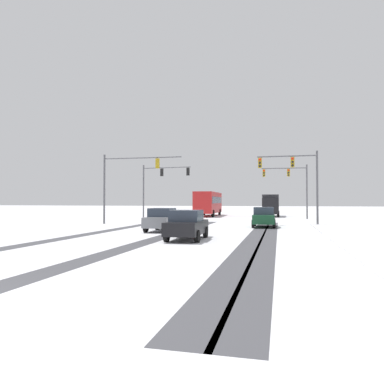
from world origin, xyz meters
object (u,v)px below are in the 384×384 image
(car_dark_green_lead, at_px, (264,217))
(car_black_third, at_px, (187,225))
(traffic_signal_near_right, at_px, (296,173))
(box_truck_delivery, at_px, (271,205))
(bus_oncoming, at_px, (208,202))
(traffic_signal_far_left, at_px, (160,180))
(car_grey_second, at_px, (163,219))
(traffic_signal_near_left, at_px, (126,175))
(traffic_signal_far_right, at_px, (291,180))

(car_dark_green_lead, distance_m, car_black_third, 11.39)
(traffic_signal_near_right, height_order, box_truck_delivery, traffic_signal_near_right)
(bus_oncoming, bearing_deg, box_truck_delivery, 3.67)
(traffic_signal_far_left, xyz_separation_m, car_grey_second, (5.90, -16.53, -3.83))
(traffic_signal_near_right, xyz_separation_m, traffic_signal_far_left, (-15.34, 7.88, 0.04))
(car_grey_second, relative_size, bus_oncoming, 0.37)
(car_grey_second, xyz_separation_m, bus_oncoming, (-1.87, 26.39, 1.18))
(traffic_signal_near_right, relative_size, box_truck_delivery, 0.87)
(traffic_signal_near_right, height_order, traffic_signal_far_left, same)
(traffic_signal_far_left, relative_size, car_dark_green_lead, 1.57)
(car_black_third, bearing_deg, traffic_signal_near_left, 127.13)
(traffic_signal_near_left, distance_m, bus_oncoming, 20.21)
(traffic_signal_far_left, relative_size, traffic_signal_far_right, 1.00)
(car_grey_second, distance_m, car_black_third, 5.91)
(box_truck_delivery, bearing_deg, traffic_signal_far_right, -68.00)
(traffic_signal_far_right, relative_size, traffic_signal_near_left, 0.86)
(car_grey_second, height_order, car_black_third, same)
(traffic_signal_far_left, xyz_separation_m, traffic_signal_far_right, (15.29, 4.05, -0.03))
(traffic_signal_far_right, xyz_separation_m, traffic_signal_near_left, (-15.22, -13.85, -0.10))
(traffic_signal_near_left, bearing_deg, car_grey_second, -49.14)
(car_grey_second, bearing_deg, traffic_signal_far_right, 65.47)
(traffic_signal_near_right, distance_m, bus_oncoming, 21.20)
(traffic_signal_near_left, bearing_deg, traffic_signal_far_left, 90.41)
(car_grey_second, bearing_deg, bus_oncoming, 94.05)
(traffic_signal_far_left, bearing_deg, bus_oncoming, 67.77)
(car_black_third, xyz_separation_m, bus_oncoming, (-4.95, 31.43, 1.18))
(traffic_signal_far_right, distance_m, box_truck_delivery, 7.48)
(bus_oncoming, bearing_deg, car_dark_green_lead, -67.29)
(car_dark_green_lead, xyz_separation_m, car_grey_second, (-6.78, -5.74, 0.00))
(traffic_signal_near_right, xyz_separation_m, bus_oncoming, (-11.31, 17.74, -2.62))
(car_dark_green_lead, bearing_deg, box_truck_delivery, 89.88)
(car_dark_green_lead, height_order, car_black_third, same)
(car_grey_second, height_order, bus_oncoming, bus_oncoming)
(traffic_signal_far_right, bearing_deg, bus_oncoming, 152.71)
(car_dark_green_lead, distance_m, car_grey_second, 8.88)
(box_truck_delivery, bearing_deg, traffic_signal_near_right, -81.84)
(car_grey_second, distance_m, box_truck_delivery, 27.81)
(car_grey_second, xyz_separation_m, box_truck_delivery, (6.82, 26.95, 0.82))
(traffic_signal_far_left, bearing_deg, box_truck_delivery, 39.32)
(traffic_signal_far_left, bearing_deg, traffic_signal_far_right, 14.85)
(traffic_signal_near_left, bearing_deg, bus_oncoming, 78.61)
(traffic_signal_far_right, height_order, traffic_signal_near_left, same)
(traffic_signal_near_left, height_order, car_black_third, traffic_signal_near_left)
(traffic_signal_far_right, height_order, box_truck_delivery, traffic_signal_far_right)
(traffic_signal_near_left, bearing_deg, car_dark_green_lead, -4.53)
(traffic_signal_near_left, height_order, box_truck_delivery, traffic_signal_near_left)
(traffic_signal_near_right, distance_m, traffic_signal_far_right, 11.94)
(car_dark_green_lead, bearing_deg, bus_oncoming, 112.71)
(bus_oncoming, bearing_deg, traffic_signal_far_right, -27.29)
(car_dark_green_lead, relative_size, box_truck_delivery, 0.56)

